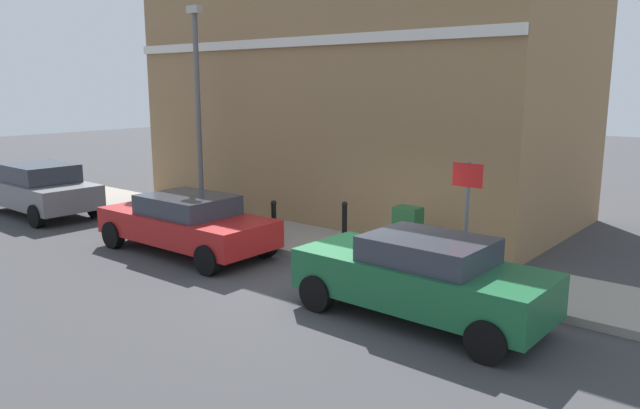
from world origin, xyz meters
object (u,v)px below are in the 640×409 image
street_sign (467,204)px  car_red (187,222)px  bollard_far_kerb (274,221)px  utility_cabinet (407,236)px  bollard_near_cabinet (344,222)px  car_grey (40,189)px  lamppost (198,104)px  car_green (422,276)px

street_sign → car_red: bearing=105.3°
bollard_far_kerb → utility_cabinet: bearing=-75.2°
utility_cabinet → bollard_near_cabinet: size_ratio=1.11×
car_grey → lamppost: (2.44, -4.38, 2.52)m
bollard_far_kerb → car_green: bearing=-108.2°
car_green → street_sign: size_ratio=1.84×
utility_cabinet → lamppost: 7.23m
bollard_far_kerb → street_sign: size_ratio=0.45×
car_red → utility_cabinet: bearing=-154.0°
bollard_near_cabinet → lamppost: 5.63m
car_green → street_sign: (1.83, 0.14, 0.91)m
bollard_near_cabinet → street_sign: bearing=-101.7°
street_sign → lamppost: size_ratio=0.40×
car_grey → bollard_far_kerb: size_ratio=4.02×
lamppost → bollard_near_cabinet: bearing=-89.3°
car_grey → lamppost: size_ratio=0.73×
utility_cabinet → street_sign: size_ratio=0.50×
car_green → utility_cabinet: size_ratio=3.68×
car_green → bollard_near_cabinet: car_green is taller
car_red → lamppost: (2.30, 2.24, 2.59)m
car_red → utility_cabinet: (2.27, -4.50, -0.04)m
car_green → lamppost: size_ratio=0.74×
utility_cabinet → lamppost: (0.04, 6.74, 2.62)m
car_grey → bollard_near_cabinet: bearing=-164.2°
car_red → utility_cabinet: size_ratio=3.90×
car_green → car_red: (0.16, 6.25, -0.04)m
utility_cabinet → car_red: bearing=116.8°
car_green → bollard_near_cabinet: size_ratio=4.07×
car_grey → bollard_far_kerb: bearing=-168.0°
car_red → bollard_near_cabinet: car_red is taller
car_green → bollard_near_cabinet: 4.31m
utility_cabinet → car_grey: bearing=102.2°
street_sign → car_grey: bearing=98.1°
car_green → car_grey: (0.02, 12.88, 0.03)m
bollard_far_kerb → street_sign: street_sign is taller
car_grey → bollard_near_cabinet: 9.71m
bollard_far_kerb → lamppost: 4.55m
bollard_far_kerb → lamppost: (0.86, 3.63, 2.60)m
lamppost → car_grey: bearing=119.1°
utility_cabinet → bollard_far_kerb: bearing=104.8°
street_sign → lamppost: 8.53m
car_green → utility_cabinet: (2.43, 1.75, -0.07)m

